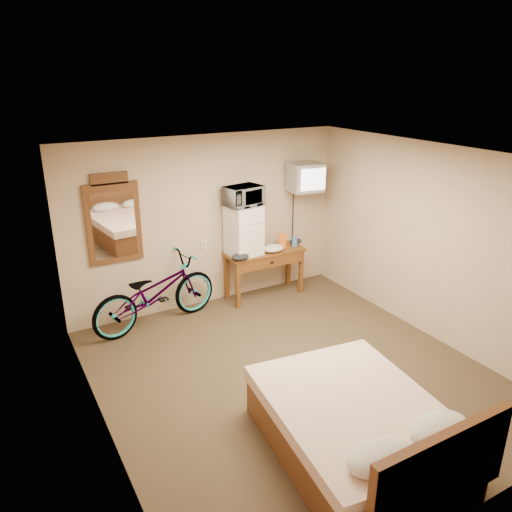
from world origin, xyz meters
The scene contains 13 objects.
room centered at (0.00, 0.00, 1.25)m, with size 4.60×4.64×2.50m.
desk centered at (0.81, 2.00, 0.62)m, with size 1.22×0.49×0.75m.
mini_fridge centered at (0.47, 2.07, 1.12)m, with size 0.49×0.47×0.73m.
microwave centered at (0.47, 2.07, 1.63)m, with size 0.52×0.35×0.29m, color white.
snack_bag centered at (1.12, 2.03, 0.86)m, with size 0.11×0.07×0.22m, color orange.
blue_cup centered at (1.32, 1.98, 0.82)m, with size 0.08×0.08×0.14m, color #3881BE.
cloth_cream centered at (0.90, 1.94, 0.80)m, with size 0.34×0.27×0.11m, color beige.
cloth_dark_a centered at (0.30, 1.86, 0.80)m, with size 0.27×0.20×0.10m, color black.
cloth_dark_b centered at (1.39, 2.06, 0.79)m, with size 0.19×0.16×0.09m, color black.
crt_television centered at (1.50, 2.02, 1.81)m, with size 0.53×0.61×0.42m.
wall_mirror centered at (-1.35, 2.27, 1.48)m, with size 0.71×0.04×1.21m.
bicycle centered at (-0.96, 1.95, 0.48)m, with size 0.64×1.84×0.97m, color black.
bed centered at (-0.20, -1.38, 0.30)m, with size 1.63×2.03×0.90m.
Camera 1 is at (-2.80, -4.09, 3.31)m, focal length 35.00 mm.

